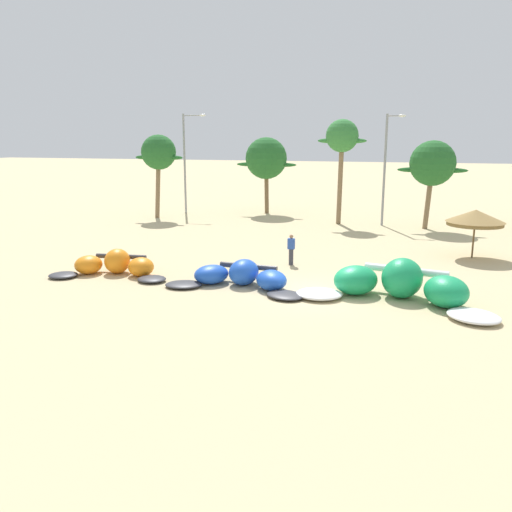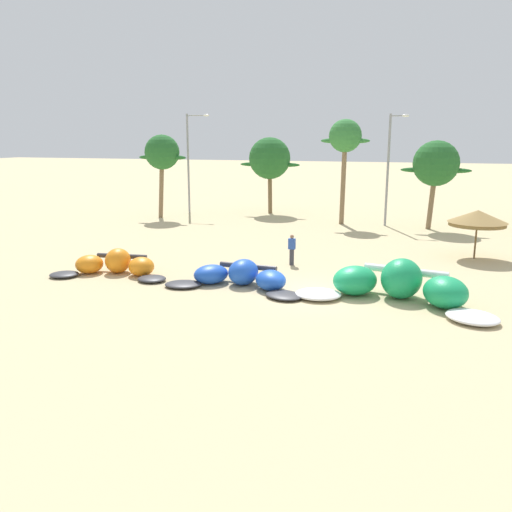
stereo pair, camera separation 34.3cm
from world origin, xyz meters
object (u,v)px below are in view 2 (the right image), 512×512
at_px(kite_left_of_center, 399,285).
at_px(beach_umbrella_near_van, 478,218).
at_px(person_by_umbrellas, 292,250).
at_px(lamppost_west_center, 390,164).
at_px(palm_left, 270,159).
at_px(palm_left_of_gap, 345,138).
at_px(kite_left, 240,277).
at_px(kite_far_left, 115,265).
at_px(palm_leftmost, 162,153).
at_px(lamppost_west, 190,158).
at_px(palm_center_left, 436,164).

distance_m(kite_left_of_center, beach_umbrella_near_van, 10.14).
distance_m(person_by_umbrellas, lamppost_west_center, 15.57).
bearing_deg(lamppost_west_center, kite_left_of_center, -84.64).
height_order(palm_left, lamppost_west_center, lamppost_west_center).
bearing_deg(palm_left_of_gap, kite_left, -95.18).
distance_m(kite_far_left, palm_leftmost, 19.48).
bearing_deg(palm_left_of_gap, kite_left_of_center, -74.92).
relative_size(kite_left, lamppost_west, 0.79).
xyz_separation_m(kite_left_of_center, lamppost_west, (-18.88, 21.22, 4.22)).
height_order(kite_left, person_by_umbrellas, person_by_umbrellas).
xyz_separation_m(palm_left_of_gap, lamppost_west, (-13.73, 2.10, -1.65)).
height_order(person_by_umbrellas, lamppost_west, lamppost_west).
relative_size(palm_left_of_gap, palm_center_left, 1.24).
relative_size(kite_left_of_center, palm_left, 1.25).
height_order(lamppost_west, lamppost_west_center, lamppost_west).
relative_size(beach_umbrella_near_van, palm_leftmost, 0.46).
distance_m(palm_leftmost, lamppost_west, 3.43).
relative_size(kite_left, palm_leftmost, 0.99).
relative_size(palm_left, palm_left_of_gap, 0.83).
height_order(kite_far_left, kite_left, kite_far_left).
distance_m(person_by_umbrellas, palm_leftmost, 19.93).
bearing_deg(palm_left_of_gap, palm_leftmost, -175.56).
bearing_deg(palm_left, palm_left_of_gap, -29.98).
relative_size(person_by_umbrellas, palm_leftmost, 0.24).
bearing_deg(palm_leftmost, palm_left_of_gap, 4.44).
distance_m(palm_left, lamppost_west_center, 11.10).
bearing_deg(beach_umbrella_near_van, palm_left_of_gap, 131.90).
xyz_separation_m(kite_left_of_center, palm_left, (-12.24, 23.21, 4.13)).
bearing_deg(palm_left, person_by_umbrellas, -70.40).
relative_size(kite_left, beach_umbrella_near_van, 2.15).
distance_m(palm_leftmost, lamppost_west_center, 18.15).
bearing_deg(beach_umbrella_near_van, lamppost_west, 152.15).
bearing_deg(palm_left, lamppost_west_center, -20.25).
xyz_separation_m(kite_far_left, person_by_umbrellas, (7.78, 4.52, 0.35)).
relative_size(kite_left_of_center, palm_leftmost, 1.21).
relative_size(palm_left_of_gap, lamppost_west, 0.93).
bearing_deg(lamppost_west, kite_left_of_center, -48.34).
bearing_deg(lamppost_west, person_by_umbrellas, -51.24).
xyz_separation_m(palm_leftmost, palm_center_left, (21.35, 0.77, -0.60)).
bearing_deg(person_by_umbrellas, kite_left, -104.47).
height_order(kite_left_of_center, palm_left_of_gap, palm_left_of_gap).
height_order(palm_leftmost, palm_left_of_gap, palm_left_of_gap).
bearing_deg(kite_far_left, lamppost_west, 104.52).
distance_m(kite_left, beach_umbrella_near_van, 14.14).
bearing_deg(kite_left, beach_umbrella_near_van, 41.35).
distance_m(kite_left_of_center, palm_leftmost, 27.22).
distance_m(beach_umbrella_near_van, palm_left_of_gap, 13.84).
height_order(beach_umbrella_near_van, palm_center_left, palm_center_left).
bearing_deg(person_by_umbrellas, kite_far_left, -149.85).
bearing_deg(beach_umbrella_near_van, palm_left, 138.82).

